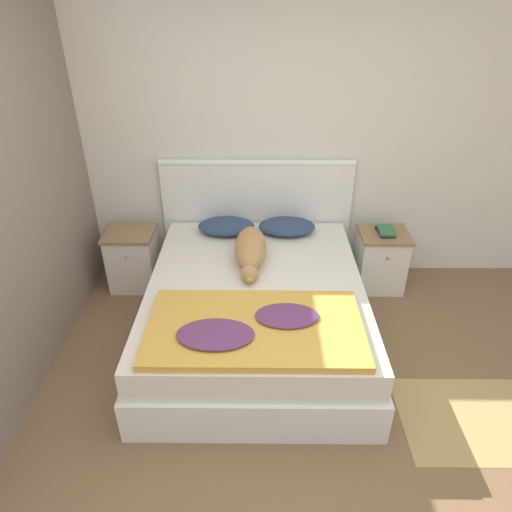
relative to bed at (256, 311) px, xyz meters
name	(u,v)px	position (x,y,z in m)	size (l,w,h in m)	color
ground_plane	(265,450)	(0.06, -1.04, -0.27)	(16.00, 16.00, 0.00)	brown
wall_back	(264,142)	(0.06, 1.09, 1.01)	(9.00, 0.06, 2.55)	silver
wall_side_left	(24,189)	(-1.55, 0.01, 1.01)	(0.06, 3.10, 2.55)	gray
bed	(256,311)	(0.00, 0.00, 0.00)	(1.65, 1.99, 0.55)	white
headboard	(257,216)	(0.00, 1.02, 0.32)	(1.73, 0.06, 1.14)	white
nightstand_left	(133,259)	(-1.14, 0.75, 0.01)	(0.43, 0.40, 0.56)	silver
nightstand_right	(380,260)	(1.14, 0.75, 0.01)	(0.43, 0.40, 0.56)	silver
pillow_left	(226,226)	(-0.27, 0.78, 0.34)	(0.50, 0.33, 0.12)	navy
pillow_right	(287,226)	(0.27, 0.78, 0.34)	(0.50, 0.33, 0.12)	navy
quilt	(253,328)	(-0.01, -0.57, 0.31)	(1.38, 0.75, 0.09)	gold
dog	(251,249)	(-0.04, 0.31, 0.38)	(0.25, 0.81, 0.21)	tan
book_stack	(386,231)	(1.14, 0.74, 0.31)	(0.15, 0.22, 0.04)	#232328
rug	(473,419)	(1.43, -0.80, -0.27)	(0.95, 0.70, 0.00)	tan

